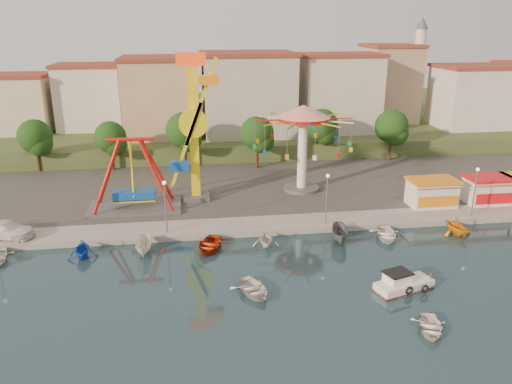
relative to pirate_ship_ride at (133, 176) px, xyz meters
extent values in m
plane|color=#142D37|center=(11.66, -20.13, -4.39)|extent=(200.00, 200.00, 0.00)
cube|color=#9E998E|center=(11.66, 41.87, -4.09)|extent=(200.00, 100.00, 0.60)
cube|color=#4C4944|center=(11.66, 9.87, -3.79)|extent=(90.00, 28.00, 0.01)
cube|color=#384C26|center=(11.66, 46.87, -2.89)|extent=(200.00, 60.00, 3.00)
cube|color=#59595E|center=(0.00, 0.00, -3.64)|extent=(10.00, 5.00, 0.30)
cube|color=#144CB4|center=(0.00, 0.00, -2.19)|extent=(4.50, 1.40, 1.00)
cylinder|color=red|center=(0.00, 0.00, 4.01)|extent=(5.00, 0.40, 0.40)
cube|color=#59595E|center=(6.78, 2.41, -3.54)|extent=(3.00, 3.00, 0.50)
cube|color=yellow|center=(6.78, 2.41, 3.71)|extent=(1.00, 1.00, 15.00)
cube|color=#FC3C0E|center=(6.78, 2.41, 12.01)|extent=(3.20, 0.50, 1.40)
cylinder|color=yellow|center=(6.78, 1.61, 5.21)|extent=(3.20, 0.50, 3.20)
cube|color=yellow|center=(7.68, 1.41, 7.54)|extent=(3.90, 0.35, 9.46)
cube|color=orange|center=(8.57, 1.41, 9.88)|extent=(2.20, 1.20, 1.00)
cylinder|color=#59595E|center=(19.63, 3.79, -3.59)|extent=(4.40, 4.40, 0.40)
cylinder|color=white|center=(19.63, 3.79, 0.71)|extent=(1.10, 1.10, 9.00)
cylinder|color=red|center=(19.63, 3.79, 5.01)|extent=(6.00, 6.00, 0.50)
cone|color=red|center=(19.63, 3.79, 5.91)|extent=(6.40, 6.40, 1.40)
cube|color=white|center=(32.78, -3.63, -2.39)|extent=(5.00, 3.00, 2.80)
cube|color=orange|center=(32.78, -3.63, -0.84)|extent=(5.40, 3.40, 0.25)
cube|color=red|center=(32.78, -5.33, -1.19)|extent=(5.00, 0.77, 0.43)
cube|color=white|center=(39.55, -3.63, -2.39)|extent=(5.00, 3.00, 2.80)
cube|color=red|center=(39.55, -3.63, -0.84)|extent=(5.40, 3.40, 0.25)
cube|color=red|center=(39.55, -5.33, -1.19)|extent=(5.00, 0.77, 0.43)
cylinder|color=#59595E|center=(3.66, -7.13, -1.29)|extent=(0.14, 0.14, 5.00)
cylinder|color=#59595E|center=(19.66, -7.13, -1.29)|extent=(0.14, 0.14, 5.00)
cylinder|color=#59595E|center=(35.66, -7.13, -1.29)|extent=(0.14, 0.14, 5.00)
cylinder|color=#382314|center=(-14.34, 16.85, -2.00)|extent=(0.44, 0.44, 3.60)
sphere|color=black|center=(-14.34, 16.85, 1.10)|extent=(4.60, 4.60, 4.60)
cylinder|color=#382314|center=(-4.34, 16.11, -2.09)|extent=(0.44, 0.44, 3.40)
sphere|color=black|center=(-4.34, 16.11, 0.83)|extent=(4.35, 4.35, 4.35)
cylinder|color=#382314|center=(5.66, 15.68, -1.83)|extent=(0.44, 0.44, 3.92)
sphere|color=black|center=(5.66, 15.68, 1.54)|extent=(5.02, 5.02, 5.02)
cylinder|color=#382314|center=(15.66, 14.23, -1.96)|extent=(0.44, 0.44, 3.66)
sphere|color=black|center=(15.66, 14.23, 1.18)|extent=(4.68, 4.68, 4.68)
cylinder|color=#382314|center=(25.66, 17.23, -1.89)|extent=(0.44, 0.44, 3.80)
sphere|color=black|center=(25.66, 17.23, 1.37)|extent=(4.86, 4.86, 4.86)
cylinder|color=#382314|center=(35.66, 15.41, -1.91)|extent=(0.44, 0.44, 3.77)
sphere|color=black|center=(35.66, 15.41, 1.33)|extent=(4.83, 4.83, 4.83)
cube|color=silver|center=(-9.67, 31.26, 2.92)|extent=(12.33, 9.01, 8.63)
cube|color=tan|center=(3.47, 31.83, 4.22)|extent=(11.95, 9.28, 11.23)
cube|color=beige|center=(17.26, 28.67, 3.20)|extent=(12.59, 10.50, 9.20)
cube|color=beige|center=(30.73, 32.08, 3.22)|extent=(10.75, 9.23, 9.24)
cube|color=tan|center=(44.03, 30.20, 4.21)|extent=(12.77, 10.96, 11.21)
cube|color=silver|center=(55.81, 28.64, 4.78)|extent=(8.23, 8.98, 12.36)
cylinder|color=silver|center=(47.66, 33.87, 6.61)|extent=(1.80, 1.80, 16.00)
cylinder|color=#59595E|center=(47.66, 33.87, 11.61)|extent=(2.80, 2.80, 0.30)
cone|color=#59595E|center=(47.66, 33.87, 15.61)|extent=(2.20, 2.20, 2.00)
cube|color=white|center=(22.50, -19.90, -4.11)|extent=(5.05, 3.11, 0.85)
cube|color=red|center=(22.50, -19.90, -4.32)|extent=(5.05, 3.11, 0.15)
cube|color=white|center=(21.93, -19.80, -3.40)|extent=(2.23, 1.91, 0.85)
cube|color=black|center=(21.93, -19.80, -2.93)|extent=(2.46, 2.15, 0.11)
torus|color=black|center=(22.50, -20.84, -3.97)|extent=(0.74, 0.39, 0.72)
torus|color=black|center=(23.83, -20.80, -3.97)|extent=(0.74, 0.39, 0.72)
imported|color=white|center=(10.56, -18.86, -3.99)|extent=(3.97, 4.65, 0.81)
imported|color=white|center=(21.90, -25.59, -4.04)|extent=(3.39, 3.99, 0.70)
imported|color=white|center=(-11.55, -6.13, -3.00)|extent=(5.88, 3.82, 1.58)
imported|color=blue|center=(-3.80, -10.33, -3.58)|extent=(2.89, 3.28, 1.63)
imported|color=silver|center=(1.65, -10.33, -3.70)|extent=(1.42, 3.62, 1.39)
imported|color=#AB2C0D|center=(7.62, -10.33, -3.95)|extent=(4.19, 4.97, 0.88)
imported|color=silver|center=(12.94, -10.33, -3.62)|extent=(2.82, 3.18, 1.55)
imported|color=#5C5D61|center=(20.21, -10.33, -3.64)|extent=(2.24, 4.11, 1.50)
imported|color=white|center=(24.91, -10.33, -3.97)|extent=(3.81, 4.68, 0.85)
imported|color=orange|center=(32.24, -10.33, -3.52)|extent=(3.44, 3.81, 1.76)
camera|label=1|loc=(5.94, -52.88, 15.76)|focal=35.00mm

